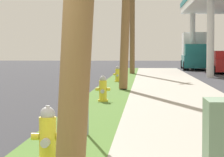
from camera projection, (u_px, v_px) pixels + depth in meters
fire_hydrant_nearest at (48, 139)px, 6.68m from camera, size 0.42×0.38×0.74m
fire_hydrant_second at (103, 90)px, 14.98m from camera, size 0.42×0.38×0.74m
fire_hydrant_third at (118, 75)px, 24.64m from camera, size 0.42×0.37×0.74m
street_sign_post at (87, 47)px, 8.95m from camera, size 0.05×0.36×2.12m
truck_teal_on_apron at (195, 52)px, 44.21m from camera, size 2.32×6.46×3.11m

